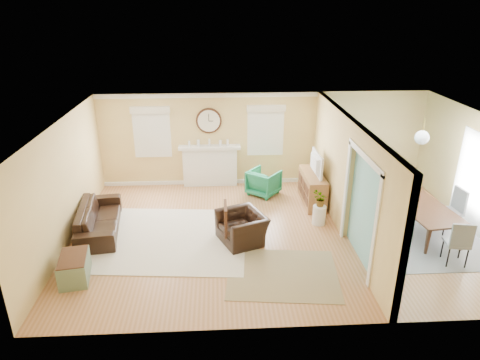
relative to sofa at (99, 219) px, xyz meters
name	(u,v)px	position (x,y,z in m)	size (l,w,h in m)	color
floor	(276,233)	(3.98, -0.35, -0.31)	(9.00, 9.00, 0.00)	#A1683C
wall_back	(263,139)	(3.98, 2.65, 0.99)	(9.00, 0.02, 2.60)	tan
wall_front	(306,257)	(3.98, -3.35, 0.99)	(9.00, 0.02, 2.60)	tan
wall_left	(64,185)	(-0.52, -0.35, 0.99)	(0.02, 6.00, 2.60)	tan
ceiling	(280,121)	(3.98, -0.35, 2.29)	(9.00, 6.00, 0.02)	white
partition	(344,172)	(5.49, -0.07, 1.05)	(0.17, 6.00, 2.60)	tan
fireplace	(210,165)	(2.48, 2.53, 0.29)	(1.70, 0.30, 1.17)	white
wall_clock	(209,121)	(2.48, 2.62, 1.54)	(0.70, 0.07, 0.70)	#412518
window_left	(152,129)	(0.93, 2.60, 1.35)	(1.05, 0.13, 1.42)	white
window_right	(266,127)	(4.03, 2.60, 1.35)	(1.05, 0.13, 1.42)	white
french_doors	(478,184)	(8.44, -0.35, 0.79)	(0.06, 1.70, 2.20)	white
pendant	(422,138)	(6.98, -0.35, 1.89)	(0.30, 0.30, 0.55)	gold
rug_cream	(171,238)	(1.64, -0.45, -0.30)	(3.27, 2.84, 0.02)	beige
rug_jute	(283,274)	(3.90, -1.91, -0.31)	(2.09, 1.71, 0.01)	#95815E
rug_grey	(423,233)	(7.29, -0.52, -0.31)	(2.47, 3.08, 0.01)	gray
sofa	(99,219)	(0.00, 0.00, 0.00)	(2.13, 0.83, 0.62)	black
eames_chair	(242,228)	(3.19, -0.62, 0.01)	(1.00, 0.87, 0.65)	black
green_chair	(264,182)	(3.92, 1.81, 0.03)	(0.74, 0.76, 0.69)	#106445
trunk	(74,268)	(-0.02, -1.83, -0.07)	(0.63, 0.89, 0.48)	gray
credenza	(312,188)	(5.11, 1.21, 0.09)	(0.48, 1.41, 0.80)	olive
tv	(313,163)	(5.09, 1.21, 0.77)	(0.99, 0.13, 0.57)	black
garden_stool	(319,215)	(5.04, 0.06, -0.09)	(0.31, 0.31, 0.45)	white
potted_plant	(320,199)	(5.04, 0.06, 0.33)	(0.34, 0.29, 0.38)	#337F33
dining_table	(425,221)	(7.29, -0.52, 0.00)	(1.79, 1.00, 0.63)	#412518
dining_chair_n	(407,189)	(7.35, 0.68, 0.25)	(0.53, 0.53, 0.95)	gray
dining_chair_s	(458,238)	(7.34, -1.71, 0.26)	(0.49, 0.49, 0.96)	gray
dining_chair_w	(394,210)	(6.56, -0.46, 0.28)	(0.53, 0.53, 1.00)	white
dining_chair_e	(450,207)	(7.85, -0.45, 0.30)	(0.50, 0.50, 1.04)	gray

